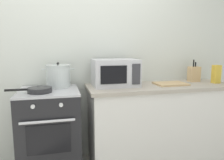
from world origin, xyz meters
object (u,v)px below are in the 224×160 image
object	(u,v)px
microwave	(115,73)
cutting_board	(171,84)
stove	(51,133)
stock_pot	(58,76)
pasta_box	(216,74)
knife_block	(194,74)
frying_pan	(39,90)

from	to	relation	value
microwave	cutting_board	world-z (taller)	microwave
stove	stock_pot	bearing A→B (deg)	53.47
stove	pasta_box	world-z (taller)	pasta_box
stove	microwave	size ratio (longest dim) A/B	1.84
pasta_box	stock_pot	bearing A→B (deg)	174.96
pasta_box	stove	bearing A→B (deg)	179.16
cutting_board	pasta_box	bearing A→B (deg)	-2.93
stove	microwave	xyz separation A→B (m)	(0.72, 0.08, 0.61)
microwave	pasta_box	size ratio (longest dim) A/B	2.27
microwave	knife_block	bearing A→B (deg)	3.38
stock_pot	microwave	bearing A→B (deg)	-5.14
pasta_box	frying_pan	bearing A→B (deg)	-177.99
microwave	knife_block	world-z (taller)	microwave
frying_pan	knife_block	xyz separation A→B (m)	(1.85, 0.24, 0.07)
microwave	pasta_box	world-z (taller)	microwave
frying_pan	pasta_box	bearing A→B (deg)	2.01
stock_pot	frying_pan	size ratio (longest dim) A/B	0.80
stove	cutting_board	bearing A→B (deg)	0.05
frying_pan	microwave	size ratio (longest dim) A/B	0.86
stock_pot	pasta_box	world-z (taller)	stock_pot
stove	cutting_board	xyz separation A→B (m)	(1.37, 0.00, 0.47)
knife_block	pasta_box	distance (m)	0.25
microwave	stove	bearing A→B (deg)	-173.74
stock_pot	cutting_board	bearing A→B (deg)	-6.02
stove	microwave	world-z (taller)	microwave
stock_pot	pasta_box	xyz separation A→B (m)	(1.86, -0.16, -0.01)
microwave	cutting_board	distance (m)	0.67
stock_pot	microwave	xyz separation A→B (m)	(0.62, -0.06, 0.03)
frying_pan	microwave	xyz separation A→B (m)	(0.80, 0.18, 0.12)
stove	frying_pan	xyz separation A→B (m)	(-0.08, -0.10, 0.48)
frying_pan	pasta_box	distance (m)	2.04
knife_block	microwave	bearing A→B (deg)	-176.62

